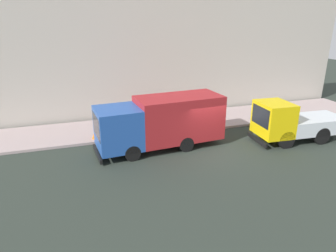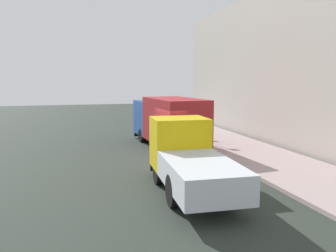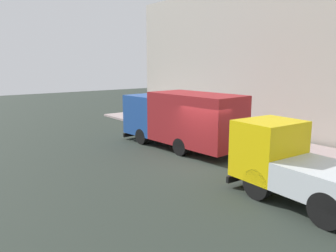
% 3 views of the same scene
% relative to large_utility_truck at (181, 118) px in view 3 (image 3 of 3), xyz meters
% --- Properties ---
extents(ground, '(80.00, 80.00, 0.00)m').
position_rel_large_utility_truck_xyz_m(ground, '(-1.32, -2.55, -1.63)').
color(ground, '#283029').
extents(sidewalk, '(4.22, 30.00, 0.16)m').
position_rel_large_utility_truck_xyz_m(sidewalk, '(3.79, -2.55, -1.55)').
color(sidewalk, '#A4918F').
rests_on(sidewalk, ground).
extents(building_facade, '(0.50, 30.00, 9.50)m').
position_rel_large_utility_truck_xyz_m(building_facade, '(6.40, -2.55, 3.12)').
color(building_facade, '#B5ADA1').
rests_on(building_facade, ground).
extents(large_utility_truck, '(2.91, 7.46, 2.97)m').
position_rel_large_utility_truck_xyz_m(large_utility_truck, '(0.00, 0.00, 0.00)').
color(large_utility_truck, '#214CA0').
rests_on(large_utility_truck, ground).
extents(small_flatbed_truck, '(2.44, 5.79, 2.52)m').
position_rel_large_utility_truck_xyz_m(small_flatbed_truck, '(-1.45, -7.87, -0.44)').
color(small_flatbed_truck, yellow).
rests_on(small_flatbed_truck, ground).
extents(pedestrian_walking, '(0.36, 0.36, 1.68)m').
position_rel_large_utility_truck_xyz_m(pedestrian_walking, '(2.33, 1.91, -0.59)').
color(pedestrian_walking, '#4C2D56').
rests_on(pedestrian_walking, sidewalk).
extents(traffic_cone_orange, '(0.40, 0.40, 0.57)m').
position_rel_large_utility_truck_xyz_m(traffic_cone_orange, '(2.20, 3.60, -1.19)').
color(traffic_cone_orange, orange).
rests_on(traffic_cone_orange, sidewalk).
extents(street_sign_post, '(0.44, 0.08, 2.21)m').
position_rel_large_utility_truck_xyz_m(street_sign_post, '(2.04, -0.04, -0.15)').
color(street_sign_post, '#4C5156').
rests_on(street_sign_post, sidewalk).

